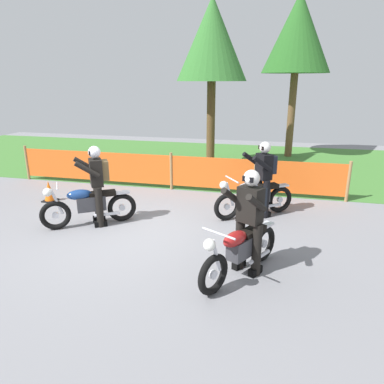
% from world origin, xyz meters
% --- Properties ---
extents(ground, '(24.00, 24.00, 0.02)m').
position_xyz_m(ground, '(0.00, 0.00, -0.01)').
color(ground, gray).
extents(grass_verge, '(24.00, 7.61, 0.01)m').
position_xyz_m(grass_verge, '(0.00, 6.90, 0.01)').
color(grass_verge, '#427A33').
rests_on(grass_verge, ground).
extents(barrier_fence, '(9.34, 0.08, 1.05)m').
position_xyz_m(barrier_fence, '(0.00, 3.10, 0.54)').
color(barrier_fence, '#997547').
rests_on(barrier_fence, ground).
extents(tree_leftmost, '(2.28, 2.28, 5.45)m').
position_xyz_m(tree_leftmost, '(0.60, 5.84, 4.14)').
color(tree_leftmost, brown).
rests_on(tree_leftmost, ground).
extents(tree_near_left, '(2.53, 2.53, 6.01)m').
position_xyz_m(tree_near_left, '(3.30, 8.52, 4.56)').
color(tree_near_left, brown).
rests_on(tree_near_left, ground).
extents(motorcycle_lead, '(1.71, 1.18, 0.94)m').
position_xyz_m(motorcycle_lead, '(-0.95, 0.20, 0.46)').
color(motorcycle_lead, black).
rests_on(motorcycle_lead, ground).
extents(motorcycle_trailing, '(1.07, 1.77, 0.93)m').
position_xyz_m(motorcycle_trailing, '(2.37, -1.13, 0.45)').
color(motorcycle_trailing, black).
rests_on(motorcycle_trailing, ground).
extents(motorcycle_third, '(1.70, 1.21, 0.94)m').
position_xyz_m(motorcycle_third, '(2.40, 1.53, 0.46)').
color(motorcycle_third, black).
rests_on(motorcycle_third, ground).
extents(rider_lead, '(0.79, 0.72, 1.69)m').
position_xyz_m(rider_lead, '(-0.77, 0.32, 0.95)').
color(rider_lead, black).
rests_on(rider_lead, ground).
extents(rider_trailing, '(0.71, 0.79, 1.69)m').
position_xyz_m(rider_trailing, '(2.48, -0.94, 0.95)').
color(rider_trailing, black).
rests_on(rider_trailing, ground).
extents(rider_third, '(0.79, 0.72, 1.69)m').
position_xyz_m(rider_third, '(2.57, 1.65, 0.95)').
color(rider_third, black).
rests_on(rider_third, ground).
extents(traffic_cone, '(0.32, 0.32, 0.53)m').
position_xyz_m(traffic_cone, '(-2.73, 1.39, 0.26)').
color(traffic_cone, black).
rests_on(traffic_cone, ground).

